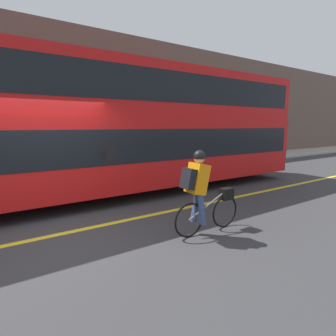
# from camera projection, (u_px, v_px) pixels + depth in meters

# --- Properties ---
(ground_plane) EXTENTS (80.00, 80.00, 0.00)m
(ground_plane) POSITION_uv_depth(u_px,v_px,m) (61.00, 234.00, 4.87)
(ground_plane) COLOR #38383A
(road_center_line) EXTENTS (50.00, 0.14, 0.01)m
(road_center_line) POSITION_uv_depth(u_px,v_px,m) (61.00, 234.00, 4.85)
(road_center_line) COLOR yellow
(road_center_line) RESTS_ON ground_plane
(sidewalk_curb) EXTENTS (60.00, 2.56, 0.11)m
(sidewalk_curb) POSITION_uv_depth(u_px,v_px,m) (29.00, 179.00, 9.61)
(sidewalk_curb) COLOR #A8A399
(sidewalk_curb) RESTS_ON ground_plane
(building_facade) EXTENTS (60.00, 0.30, 6.20)m
(building_facade) POSITION_uv_depth(u_px,v_px,m) (19.00, 97.00, 10.30)
(building_facade) COLOR brown
(building_facade) RESTS_ON ground_plane
(bus) EXTENTS (10.90, 2.55, 3.62)m
(bus) POSITION_uv_depth(u_px,v_px,m) (139.00, 124.00, 7.72)
(bus) COLOR black
(bus) RESTS_ON ground_plane
(cyclist_on_bike) EXTENTS (1.52, 0.32, 1.57)m
(cyclist_on_bike) POSITION_uv_depth(u_px,v_px,m) (202.00, 189.00, 4.74)
(cyclist_on_bike) COLOR black
(cyclist_on_bike) RESTS_ON ground_plane
(trash_bin) EXTENTS (0.53, 0.53, 0.82)m
(trash_bin) POSITION_uv_depth(u_px,v_px,m) (191.00, 155.00, 13.39)
(trash_bin) COLOR #194C23
(trash_bin) RESTS_ON sidewalk_curb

